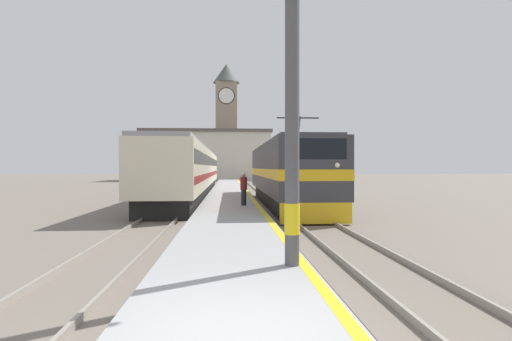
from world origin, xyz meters
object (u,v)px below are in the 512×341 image
object	(u,v)px
locomotive_train	(286,173)
person_on_platform	(244,188)
clock_tower	(226,117)
catenary_mast	(296,70)
passenger_train	(193,170)

from	to	relation	value
locomotive_train	person_on_platform	xyz separation A→B (m)	(-2.56, -3.13, -0.68)
person_on_platform	clock_tower	bearing A→B (deg)	91.14
catenary_mast	clock_tower	xyz separation A→B (m)	(-1.64, 68.27, 7.57)
catenary_mast	clock_tower	distance (m)	68.71
catenary_mast	person_on_platform	xyz separation A→B (m)	(-0.53, 12.22, -2.93)
locomotive_train	person_on_platform	bearing A→B (deg)	-129.30
passenger_train	clock_tower	world-z (taller)	clock_tower
locomotive_train	person_on_platform	size ratio (longest dim) A/B	10.15
locomotive_train	clock_tower	world-z (taller)	clock_tower
locomotive_train	catenary_mast	bearing A→B (deg)	-97.54
passenger_train	person_on_platform	world-z (taller)	passenger_train
locomotive_train	passenger_train	xyz separation A→B (m)	(-6.16, 9.16, 0.12)
locomotive_train	catenary_mast	world-z (taller)	catenary_mast
passenger_train	person_on_platform	xyz separation A→B (m)	(3.60, -12.29, -0.80)
passenger_train	catenary_mast	xyz separation A→B (m)	(4.13, -24.51, 2.13)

